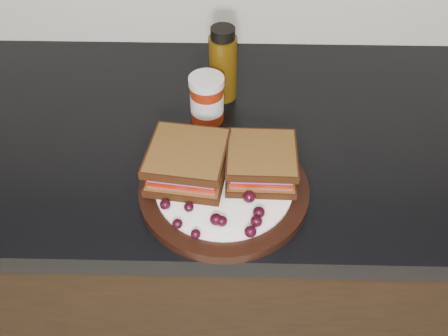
{
  "coord_description": "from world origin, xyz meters",
  "views": [
    {
      "loc": [
        0.03,
        0.99,
        1.52
      ],
      "look_at": [
        0.02,
        1.54,
        0.96
      ],
      "focal_mm": 40.0,
      "sensor_mm": 36.0,
      "label": 1
    }
  ],
  "objects_px": {
    "condiment_jar": "(207,99)",
    "oil_bottle": "(223,64)",
    "sandwich_left": "(187,162)",
    "plate": "(224,190)"
  },
  "relations": [
    {
      "from": "sandwich_left",
      "to": "plate",
      "type": "bearing_deg",
      "value": -10.11
    },
    {
      "from": "sandwich_left",
      "to": "oil_bottle",
      "type": "height_order",
      "value": "oil_bottle"
    },
    {
      "from": "sandwich_left",
      "to": "oil_bottle",
      "type": "relative_size",
      "value": 0.81
    },
    {
      "from": "sandwich_left",
      "to": "condiment_jar",
      "type": "distance_m",
      "value": 0.17
    },
    {
      "from": "condiment_jar",
      "to": "oil_bottle",
      "type": "relative_size",
      "value": 0.63
    },
    {
      "from": "plate",
      "to": "oil_bottle",
      "type": "xyz_separation_m",
      "value": [
        -0.01,
        0.27,
        0.07
      ]
    },
    {
      "from": "condiment_jar",
      "to": "oil_bottle",
      "type": "xyz_separation_m",
      "value": [
        0.03,
        0.08,
        0.03
      ]
    },
    {
      "from": "sandwich_left",
      "to": "oil_bottle",
      "type": "xyz_separation_m",
      "value": [
        0.05,
        0.25,
        0.02
      ]
    },
    {
      "from": "sandwich_left",
      "to": "oil_bottle",
      "type": "distance_m",
      "value": 0.25
    },
    {
      "from": "plate",
      "to": "sandwich_left",
      "type": "height_order",
      "value": "sandwich_left"
    }
  ]
}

